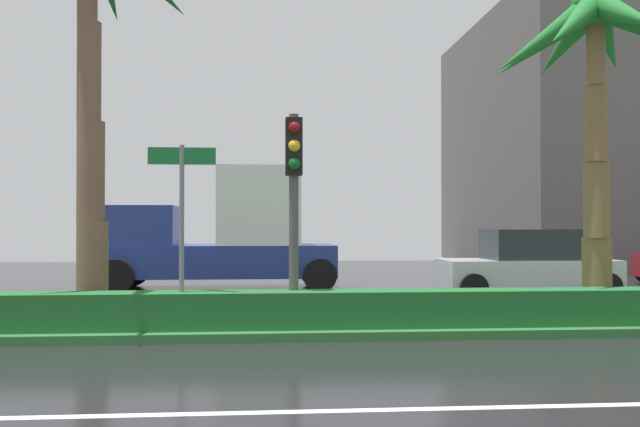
{
  "coord_description": "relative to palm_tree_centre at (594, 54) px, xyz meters",
  "views": [
    {
      "loc": [
        2.54,
        -4.93,
        1.86
      ],
      "look_at": [
        4.03,
        13.22,
        2.13
      ],
      "focal_mm": 39.31,
      "sensor_mm": 36.0,
      "label": 1
    }
  ],
  "objects": [
    {
      "name": "palm_tree_centre",
      "position": [
        0.0,
        0.0,
        0.0
      ],
      "size": [
        4.23,
        4.32,
        6.32
      ],
      "color": "brown",
      "rests_on": "median_strip"
    },
    {
      "name": "box_truck_lead",
      "position": [
        -7.35,
        7.35,
        -3.53
      ],
      "size": [
        6.4,
        2.64,
        3.46
      ],
      "rotation": [
        0.0,
        0.0,
        3.14
      ],
      "color": "navy",
      "rests_on": "ground_plane"
    },
    {
      "name": "traffic_signal_median_right",
      "position": [
        -5.75,
        -1.02,
        -2.48
      ],
      "size": [
        0.28,
        0.43,
        3.55
      ],
      "color": "#4C4C47",
      "rests_on": "median_strip"
    },
    {
      "name": "ground_plane",
      "position": [
        -8.81,
        1.19,
        -5.12
      ],
      "size": [
        90.0,
        42.0,
        0.1
      ],
      "primitive_type": "cube",
      "color": "black"
    },
    {
      "name": "median_hedge",
      "position": [
        -8.81,
        -1.21,
        -4.62
      ],
      "size": [
        76.5,
        0.7,
        0.6
      ],
      "color": "#1E6028",
      "rests_on": "median_strip"
    },
    {
      "name": "car_in_traffic_second",
      "position": [
        0.42,
        4.41,
        -4.25
      ],
      "size": [
        4.3,
        2.02,
        1.72
      ],
      "rotation": [
        0.0,
        0.0,
        3.14
      ],
      "color": "silver",
      "rests_on": "ground_plane"
    },
    {
      "name": "median_strip",
      "position": [
        -8.81,
        0.19,
        -5.0
      ],
      "size": [
        85.5,
        4.0,
        0.15
      ],
      "primitive_type": "cube",
      "color": "#2D6B33",
      "rests_on": "ground_plane"
    },
    {
      "name": "street_name_sign",
      "position": [
        -7.59,
        -1.16,
        -3.0
      ],
      "size": [
        1.1,
        0.08,
        3.0
      ],
      "color": "slate",
      "rests_on": "median_strip"
    }
  ]
}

